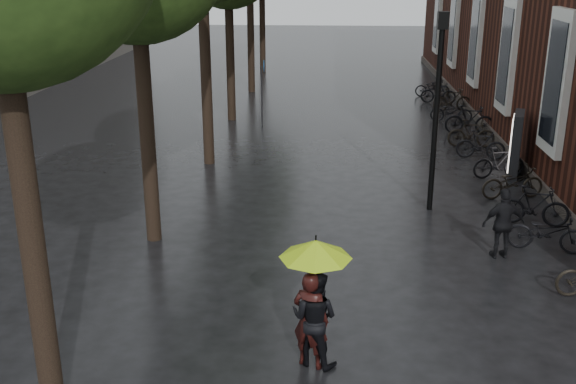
# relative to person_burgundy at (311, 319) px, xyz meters

# --- Properties ---
(person_burgundy) EXTENTS (0.68, 0.58, 1.57)m
(person_burgundy) POSITION_rel_person_burgundy_xyz_m (0.00, 0.00, 0.00)
(person_burgundy) COLOR black
(person_burgundy) RESTS_ON ground
(person_black) EXTENTS (0.91, 0.83, 1.54)m
(person_black) POSITION_rel_person_burgundy_xyz_m (0.05, 0.07, -0.02)
(person_black) COLOR black
(person_black) RESTS_ON ground
(lime_umbrella) EXTENTS (1.08, 1.08, 1.60)m
(lime_umbrella) POSITION_rel_person_burgundy_xyz_m (0.06, 0.05, 1.13)
(lime_umbrella) COLOR black
(lime_umbrella) RESTS_ON ground
(pedestrian_walking) EXTENTS (0.93, 0.51, 1.51)m
(pedestrian_walking) POSITION_rel_person_burgundy_xyz_m (3.85, 4.22, -0.03)
(pedestrian_walking) COLOR black
(pedestrian_walking) RESTS_ON ground
(parked_bicycles) EXTENTS (2.07, 20.00, 1.04)m
(parked_bicycles) POSITION_rel_person_burgundy_xyz_m (5.04, 12.18, -0.33)
(parked_bicycles) COLOR black
(parked_bicycles) RESTS_ON ground
(ad_lightbox) EXTENTS (0.28, 1.23, 1.85)m
(ad_lightbox) POSITION_rel_person_burgundy_xyz_m (5.55, 9.99, 0.14)
(ad_lightbox) COLOR black
(ad_lightbox) RESTS_ON ground
(lamp_post) EXTENTS (0.25, 0.25, 4.79)m
(lamp_post) POSITION_rel_person_burgundy_xyz_m (2.77, 7.04, 2.12)
(lamp_post) COLOR black
(lamp_post) RESTS_ON ground
(cycle_sign) EXTENTS (0.13, 0.45, 2.45)m
(cycle_sign) POSITION_rel_person_burgundy_xyz_m (-2.25, 15.79, 0.83)
(cycle_sign) COLOR #262628
(cycle_sign) RESTS_ON ground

